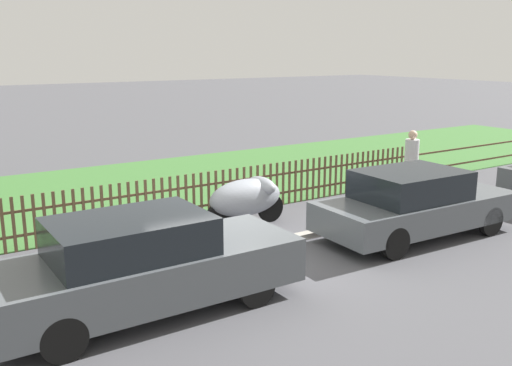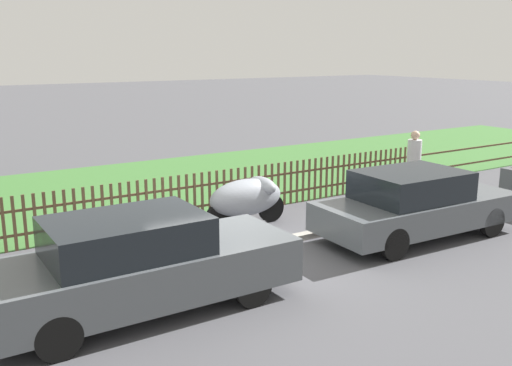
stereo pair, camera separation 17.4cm
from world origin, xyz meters
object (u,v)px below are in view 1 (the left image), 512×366
parked_car_navy_estate (415,203)px  pedestrian_near_fence (411,160)px  covered_motorcycle (247,197)px  parked_car_black_saloon (143,265)px

parked_car_navy_estate → pedestrian_near_fence: 3.28m
parked_car_navy_estate → covered_motorcycle: size_ratio=2.27×
parked_car_navy_estate → pedestrian_near_fence: (2.38, 2.25, 0.29)m
parked_car_black_saloon → parked_car_navy_estate: parked_car_black_saloon is taller
parked_car_navy_estate → covered_motorcycle: 3.49m
pedestrian_near_fence → parked_car_black_saloon: bearing=-138.0°
covered_motorcycle → parked_car_navy_estate: bearing=-45.2°
parked_car_navy_estate → pedestrian_near_fence: bearing=45.5°
parked_car_black_saloon → covered_motorcycle: 4.44m
parked_car_black_saloon → pedestrian_near_fence: (8.35, 2.51, 0.26)m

